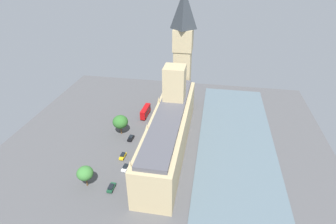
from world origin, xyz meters
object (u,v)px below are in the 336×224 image
(car_white_trailing, at_px, (125,168))
(street_lamp_opposite_hall, at_px, (119,124))
(pedestrian_midblock, at_px, (143,158))
(pedestrian_by_river_gate, at_px, (148,143))
(clock_tower, at_px, (183,50))
(car_dark_green_far_end, at_px, (111,187))
(car_black_under_trees, at_px, (131,138))
(double_decker_bus_leading, at_px, (145,111))
(car_yellow_cab_near_tower, at_px, (123,156))
(plane_tree_kerbside, at_px, (85,173))
(parliament_building, at_px, (170,127))
(plane_tree_corner, at_px, (120,122))

(car_white_trailing, distance_m, street_lamp_opposite_hall, 25.87)
(pedestrian_midblock, relative_size, pedestrian_by_river_gate, 1.08)
(clock_tower, distance_m, car_dark_green_far_end, 74.83)
(car_black_under_trees, relative_size, pedestrian_by_river_gate, 2.83)
(car_dark_green_far_end, bearing_deg, double_decker_bus_leading, 91.29)
(clock_tower, relative_size, car_yellow_cab_near_tower, 13.42)
(car_black_under_trees, height_order, pedestrian_by_river_gate, car_black_under_trees)
(clock_tower, bearing_deg, car_black_under_trees, 64.37)
(street_lamp_opposite_hall, bearing_deg, plane_tree_kerbside, 89.07)
(plane_tree_kerbside, bearing_deg, parliament_building, -130.85)
(pedestrian_midblock, xyz_separation_m, street_lamp_opposite_hall, (15.41, -16.43, 4.08))
(pedestrian_by_river_gate, bearing_deg, clock_tower, 46.38)
(street_lamp_opposite_hall, bearing_deg, clock_tower, -126.58)
(clock_tower, xyz_separation_m, car_white_trailing, (13.91, 55.97, -30.00))
(car_black_under_trees, relative_size, street_lamp_opposite_hall, 0.64)
(car_black_under_trees, distance_m, plane_tree_kerbside, 30.91)
(car_black_under_trees, distance_m, car_yellow_cab_near_tower, 12.63)
(car_black_under_trees, xyz_separation_m, street_lamp_opposite_hall, (6.51, -4.22, 3.96))
(car_dark_green_far_end, bearing_deg, car_white_trailing, 81.59)
(double_decker_bus_leading, bearing_deg, parliament_building, 128.86)
(car_white_trailing, height_order, pedestrian_by_river_gate, car_white_trailing)
(double_decker_bus_leading, xyz_separation_m, car_yellow_cab_near_tower, (0.81, 33.99, -1.75))
(car_black_under_trees, distance_m, street_lamp_opposite_hall, 8.71)
(parliament_building, xyz_separation_m, car_black_under_trees, (17.77, -0.99, -8.52))
(parliament_building, xyz_separation_m, clock_tower, (0.14, -37.74, 21.48))
(car_white_trailing, relative_size, pedestrian_midblock, 2.54)
(clock_tower, xyz_separation_m, pedestrian_by_river_gate, (9.28, 38.81, -30.17))
(pedestrian_by_river_gate, bearing_deg, plane_tree_kerbside, -149.30)
(car_black_under_trees, height_order, pedestrian_midblock, car_black_under_trees)
(plane_tree_kerbside, bearing_deg, double_decker_bus_leading, -99.29)
(pedestrian_midblock, bearing_deg, double_decker_bus_leading, 92.61)
(double_decker_bus_leading, xyz_separation_m, plane_tree_kerbside, (8.35, 51.07, 3.05))
(car_yellow_cab_near_tower, height_order, pedestrian_midblock, car_yellow_cab_near_tower)
(plane_tree_corner, relative_size, plane_tree_kerbside, 1.15)
(car_yellow_cab_near_tower, bearing_deg, car_white_trailing, 118.75)
(parliament_building, height_order, pedestrian_by_river_gate, parliament_building)
(parliament_building, distance_m, double_decker_bus_leading, 28.58)
(double_decker_bus_leading, bearing_deg, car_yellow_cab_near_tower, 91.10)
(parliament_building, height_order, car_white_trailing, parliament_building)
(car_white_trailing, distance_m, pedestrian_by_river_gate, 17.78)
(plane_tree_kerbside, bearing_deg, car_white_trailing, -135.80)
(plane_tree_corner, bearing_deg, car_black_under_trees, 146.57)
(car_black_under_trees, xyz_separation_m, car_dark_green_far_end, (-2.04, 30.00, 0.00))
(parliament_building, height_order, pedestrian_midblock, parliament_building)
(plane_tree_corner, xyz_separation_m, street_lamp_opposite_hall, (0.88, -0.50, -1.55))
(car_dark_green_far_end, bearing_deg, plane_tree_kerbside, 178.58)
(car_white_trailing, xyz_separation_m, plane_tree_corner, (9.36, -22.94, 5.51))
(clock_tower, distance_m, street_lamp_opposite_hall, 48.16)
(parliament_building, bearing_deg, pedestrian_midblock, 51.68)
(parliament_building, height_order, car_dark_green_far_end, parliament_building)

